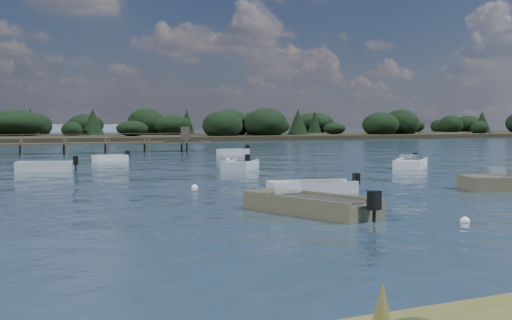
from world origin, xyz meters
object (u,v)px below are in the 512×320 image
tender_far_grey (45,168)px  dinghy_mid_grey (312,189)px  tender_far_grey_b (233,153)px  tender_far_white (110,160)px  dinghy_extra_a (240,167)px  dinghy_mid_white_b (411,166)px  dinghy_near_olive (310,208)px

tender_far_grey → dinghy_mid_grey: bearing=-63.5°
tender_far_grey → tender_far_grey_b: 23.63m
tender_far_grey → dinghy_mid_grey: tender_far_grey is taller
tender_far_white → dinghy_extra_a: size_ratio=0.78×
tender_far_white → dinghy_extra_a: (5.99, -12.66, 0.01)m
tender_far_white → tender_far_grey: bearing=-125.8°
tender_far_grey → dinghy_extra_a: tender_far_grey is taller
tender_far_grey_b → dinghy_mid_grey: bearing=-107.2°
tender_far_grey_b → dinghy_extra_a: (-7.09, -17.70, -0.01)m
tender_far_white → tender_far_grey_b: 14.02m
tender_far_grey → tender_far_white: size_ratio=1.26×
dinghy_mid_white_b → tender_far_grey_b: 21.91m
tender_far_white → dinghy_extra_a: 14.00m
dinghy_near_olive → dinghy_extra_a: dinghy_near_olive is taller
dinghy_mid_white_b → tender_far_grey_b: (-4.27, 21.49, 0.00)m
dinghy_near_olive → tender_far_grey_b: bearing=70.6°
tender_far_grey_b → dinghy_extra_a: tender_far_grey_b is taller
tender_far_white → dinghy_extra_a: dinghy_extra_a is taller
dinghy_mid_white_b → dinghy_near_olive: size_ratio=0.84×
dinghy_extra_a → dinghy_mid_grey: bearing=-101.3°
tender_far_grey → tender_far_grey_b: (19.29, 13.66, -0.01)m
dinghy_extra_a → dinghy_mid_grey: dinghy_extra_a is taller
dinghy_near_olive → tender_far_grey_b: size_ratio=1.56×
tender_far_grey → dinghy_mid_white_b: (23.56, -7.84, -0.01)m
dinghy_near_olive → dinghy_mid_grey: 6.51m
tender_far_white → tender_far_grey_b: (13.08, 5.04, 0.02)m
dinghy_mid_grey → tender_far_grey_b: bearing=72.8°
dinghy_near_olive → dinghy_extra_a: (6.26, 20.19, -0.02)m
dinghy_near_olive → tender_far_grey: bearing=103.8°
tender_far_grey_b → dinghy_mid_grey: 33.81m
tender_far_grey → dinghy_near_olive: bearing=-76.2°
tender_far_grey → dinghy_extra_a: bearing=-18.3°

